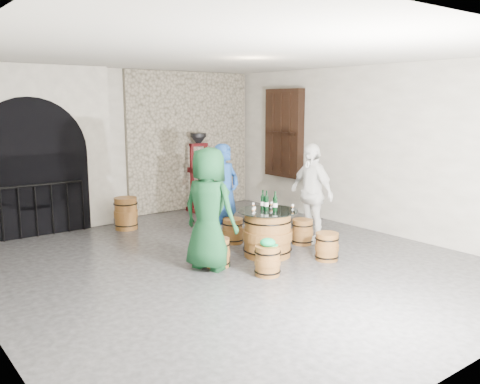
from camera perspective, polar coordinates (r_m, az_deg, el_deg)
ground at (r=8.10m, az=-1.55°, el=-7.90°), size 8.00×8.00×0.00m
wall_back at (r=11.23m, az=-13.71°, el=5.18°), size 8.00×0.00×8.00m
wall_right at (r=10.20m, az=14.58°, el=4.68°), size 0.00×8.00×8.00m
ceiling at (r=7.74m, az=-1.67°, el=15.26°), size 8.00×8.00×0.00m
stone_facing_panel at (r=12.02m, az=-5.70°, el=5.71°), size 3.20×0.12×3.18m
arched_opening at (r=10.36m, az=-22.77°, el=4.20°), size 3.10×0.60×3.19m
shuttered_window at (r=11.73m, az=4.94°, el=6.60°), size 0.23×1.10×2.00m
barrel_table at (r=8.35m, az=3.09°, el=-4.66°), size 0.99×0.99×0.76m
barrel_stool_left at (r=7.85m, az=-2.52°, el=-6.81°), size 0.39×0.39×0.45m
barrel_stool_far at (r=9.13m, az=-0.81°, el=-4.38°), size 0.39×0.39×0.45m
barrel_stool_right at (r=9.13m, az=7.03°, el=-4.46°), size 0.39×0.39×0.45m
barrel_stool_near_right at (r=8.27m, az=9.73°, el=-6.07°), size 0.39×0.39×0.45m
barrel_stool_near_left at (r=7.46m, az=3.11°, el=-7.71°), size 0.39×0.39×0.45m
green_cap at (r=7.39m, az=3.15°, el=-5.68°), size 0.26×0.22×0.12m
person_green at (r=7.60m, az=-3.54°, el=-1.91°), size 0.86×1.05×1.85m
person_blue at (r=9.17m, az=-1.65°, el=-0.08°), size 0.74×0.59×1.77m
person_white at (r=9.18m, az=7.99°, el=-0.11°), size 0.51×1.08×1.79m
wine_bottle_left at (r=8.25m, az=2.99°, el=-1.16°), size 0.08×0.08×0.32m
wine_bottle_center at (r=8.19m, az=3.96°, el=-1.26°), size 0.08×0.08×0.32m
wine_bottle_right at (r=8.31m, az=2.58°, el=-1.09°), size 0.08×0.08×0.32m
tasting_glass_a at (r=7.99m, az=1.48°, el=-2.13°), size 0.05×0.05×0.10m
tasting_glass_b at (r=8.46m, az=3.51°, el=-1.46°), size 0.05×0.05×0.10m
tasting_glass_c at (r=8.41m, az=1.50°, el=-1.52°), size 0.05×0.05×0.10m
tasting_glass_d at (r=8.55m, az=3.74°, el=-1.34°), size 0.05×0.05×0.10m
tasting_glass_e at (r=8.31m, az=5.94°, el=-1.70°), size 0.05×0.05×0.10m
tasting_glass_f at (r=8.08m, az=1.64°, el=-1.99°), size 0.05×0.05×0.10m
side_barrel at (r=10.35m, az=-12.69°, el=-2.36°), size 0.48×0.48×0.64m
corking_press at (r=11.72m, az=-4.64°, el=2.91°), size 0.74×0.40×1.80m
control_box at (r=12.11m, az=-4.47°, el=4.57°), size 0.18×0.10×0.22m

